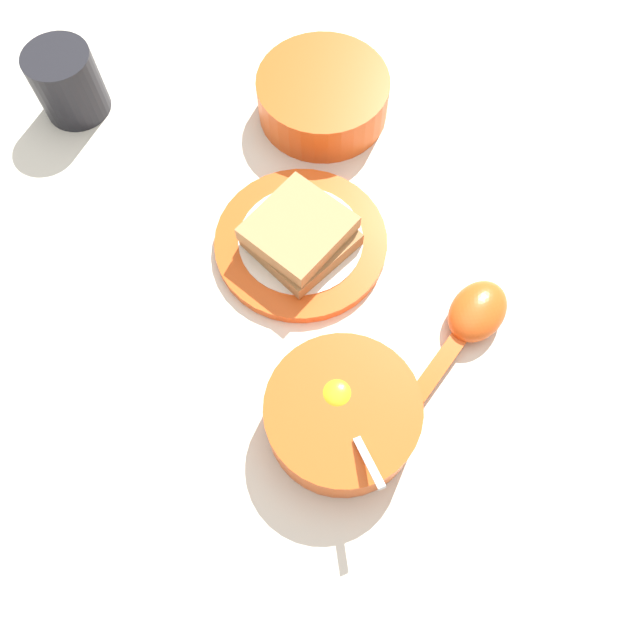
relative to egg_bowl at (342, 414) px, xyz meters
The scene contains 7 objects.
ground_plane 0.32m from the egg_bowl, 127.41° to the right, with size 3.00×3.00×0.00m, color silver.
egg_bowl is the anchor object (origin of this frame).
toast_plate 0.20m from the egg_bowl, 115.89° to the right, with size 0.19×0.19×0.01m.
toast_sandwich 0.20m from the egg_bowl, 115.43° to the right, with size 0.11×0.11×0.04m.
soup_spoon 0.17m from the egg_bowl, behind, with size 0.15×0.07×0.03m.
congee_bowl 0.39m from the egg_bowl, 125.17° to the right, with size 0.16×0.16×0.05m.
drinking_cup 0.51m from the egg_bowl, 88.98° to the right, with size 0.08×0.08×0.08m.
Camera 1 is at (0.31, 0.37, 0.60)m, focal length 35.00 mm.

